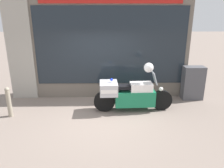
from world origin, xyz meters
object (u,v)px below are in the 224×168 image
Objects in this scene: utility_cabinet at (193,83)px; street_bollard at (9,102)px; paramedic_motorcycle at (129,94)px; white_helmet at (149,68)px.

utility_cabinet is 1.29× the size of street_bollard.
utility_cabinet is at bearing 12.24° from street_bollard.
paramedic_motorcycle is 3.66m from street_bollard.
white_helmet is (-1.82, -0.95, 0.82)m from utility_cabinet.
white_helmet is 0.32× the size of street_bollard.
street_bollard is at bearing -176.62° from paramedic_motorcycle.
paramedic_motorcycle is at bearing -177.95° from white_helmet.
paramedic_motorcycle is 8.41× the size of white_helmet.
white_helmet is at bearing 4.95° from street_bollard.
utility_cabinet reaches higher than street_bollard.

